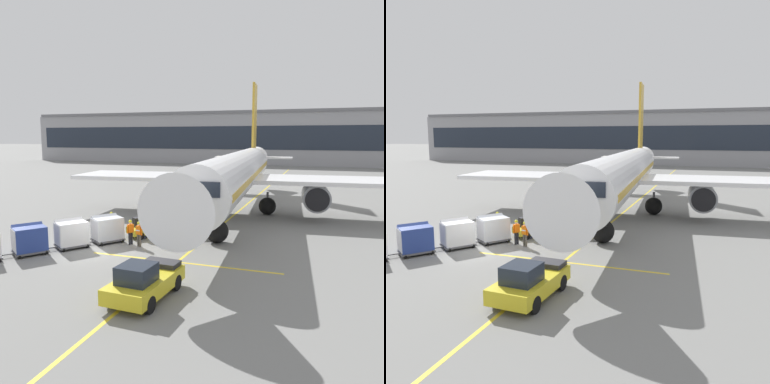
# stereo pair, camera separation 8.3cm
# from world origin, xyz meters

# --- Properties ---
(ground_plane) EXTENTS (600.00, 600.00, 0.00)m
(ground_plane) POSITION_xyz_m (0.00, 0.00, 0.00)
(ground_plane) COLOR slate
(parked_airplane) EXTENTS (31.94, 41.57, 14.30)m
(parked_airplane) POSITION_xyz_m (5.93, 14.85, 3.95)
(parked_airplane) COLOR white
(parked_airplane) RESTS_ON ground
(belt_loader) EXTENTS (4.33, 4.86, 3.07)m
(belt_loader) POSITION_xyz_m (1.72, 5.23, 0.87)
(belt_loader) COLOR gold
(belt_loader) RESTS_ON ground
(baggage_cart_lead) EXTENTS (2.46, 2.68, 1.91)m
(baggage_cart_lead) POSITION_xyz_m (-0.57, 2.34, 1.00)
(baggage_cart_lead) COLOR #515156
(baggage_cart_lead) RESTS_ON ground
(baggage_cart_second) EXTENTS (2.46, 2.68, 1.91)m
(baggage_cart_second) POSITION_xyz_m (-2.11, 0.34, 1.00)
(baggage_cart_second) COLOR #515156
(baggage_cart_second) RESTS_ON ground
(baggage_cart_third) EXTENTS (2.46, 2.68, 1.91)m
(baggage_cart_third) POSITION_xyz_m (-3.72, -1.77, 1.00)
(baggage_cart_third) COLOR #515156
(baggage_cart_third) RESTS_ON ground
(pushback_tug) EXTENTS (2.33, 4.50, 1.83)m
(pushback_tug) POSITION_xyz_m (6.24, -5.57, 0.83)
(pushback_tug) COLOR gold
(pushback_tug) RESTS_ON ground
(ground_crew_by_loader) EXTENTS (0.38, 0.53, 1.74)m
(ground_crew_by_loader) POSITION_xyz_m (1.55, 3.91, 1.00)
(ground_crew_by_loader) COLOR #333847
(ground_crew_by_loader) RESTS_ON ground
(ground_crew_by_carts) EXTENTS (0.40, 0.51, 1.74)m
(ground_crew_by_carts) POSITION_xyz_m (1.31, 2.28, 1.00)
(ground_crew_by_carts) COLOR black
(ground_crew_by_carts) RESTS_ON ground
(ground_crew_marshaller) EXTENTS (0.51, 0.39, 1.74)m
(ground_crew_marshaller) POSITION_xyz_m (-1.42, 4.35, 1.00)
(ground_crew_marshaller) COLOR #333847
(ground_crew_marshaller) RESTS_ON ground
(ground_crew_wingwalker) EXTENTS (0.56, 0.33, 1.74)m
(ground_crew_wingwalker) POSITION_xyz_m (2.11, 2.00, 1.00)
(ground_crew_wingwalker) COLOR #514C42
(ground_crew_wingwalker) RESTS_ON ground
(safety_cone_engine_keepout) EXTENTS (0.60, 0.60, 0.68)m
(safety_cone_engine_keepout) POSITION_xyz_m (-0.32, 13.86, 0.33)
(safety_cone_engine_keepout) COLOR black
(safety_cone_engine_keepout) RESTS_ON ground
(safety_cone_wingtip) EXTENTS (0.54, 0.54, 0.61)m
(safety_cone_wingtip) POSITION_xyz_m (-0.21, 13.44, 0.30)
(safety_cone_wingtip) COLOR black
(safety_cone_wingtip) RESTS_ON ground
(apron_guidance_line_lead_in) EXTENTS (0.20, 110.00, 0.01)m
(apron_guidance_line_lead_in) POSITION_xyz_m (5.75, 14.14, 0.00)
(apron_guidance_line_lead_in) COLOR yellow
(apron_guidance_line_lead_in) RESTS_ON ground
(apron_guidance_line_stop_bar) EXTENTS (12.00, 0.20, 0.01)m
(apron_guidance_line_stop_bar) POSITION_xyz_m (6.00, -0.22, 0.00)
(apron_guidance_line_stop_bar) COLOR yellow
(apron_guidance_line_stop_bar) RESTS_ON ground
(terminal_building) EXTENTS (142.33, 15.71, 14.24)m
(terminal_building) POSITION_xyz_m (-1.03, 88.16, 7.07)
(terminal_building) COLOR #939399
(terminal_building) RESTS_ON ground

